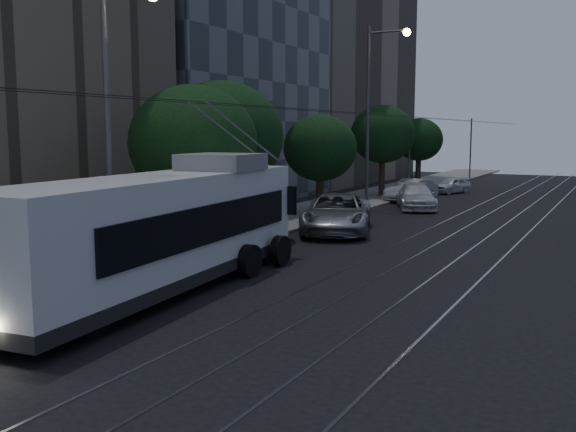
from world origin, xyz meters
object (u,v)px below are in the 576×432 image
Objects in this scene: car_white_a at (329,215)px; car_white_d at (451,185)px; car_white_b at (416,197)px; pickup_silver at (337,213)px; streetlamp_near at (117,103)px; trolleybus at (164,230)px; streetlamp_far at (375,101)px; car_white_c at (411,190)px.

car_white_d is (0.99, 20.44, -0.00)m from car_white_a.
car_white_d is (-0.61, 11.16, -0.14)m from car_white_b.
pickup_silver reaches higher than car_white_b.
car_white_b is 0.57× the size of streetlamp_near.
car_white_a is at bearing 88.79° from trolleybus.
car_white_a is 9.42m from car_white_b.
streetlamp_far reaches higher than car_white_b.
streetlamp_near is at bearing -78.22° from car_white_c.
car_white_a is 0.70× the size of car_white_b.
trolleybus is 34.43m from car_white_d.
streetlamp_near is at bearing -71.27° from car_white_d.
car_white_d is at bearing 96.11° from car_white_c.
car_white_a is 0.34× the size of streetlamp_far.
streetlamp_near is 0.84× the size of streetlamp_far.
car_white_c is at bearing 98.60° from car_white_a.
pickup_silver is 1.78× the size of car_white_a.
pickup_silver is 1.41× the size of car_white_c.
car_white_b reaches higher than car_white_d.
streetlamp_far reaches higher than car_white_c.
streetlamp_far is (-2.08, -1.86, 5.72)m from car_white_b.
car_white_b is 4.43m from car_white_c.
car_white_b is 23.44m from streetlamp_near.
pickup_silver is 10.70m from car_white_b.
streetlamp_near is at bearing -119.86° from car_white_b.
car_white_d is 0.40× the size of streetlamp_near.
trolleybus is at bearing -73.76° from car_white_c.
car_white_b is 1.43× the size of car_white_d.
car_white_a is (-1.02, 13.97, -1.20)m from trolleybus.
car_white_a is 0.79× the size of car_white_c.
car_white_c is (-1.03, 14.81, -0.14)m from pickup_silver.
streetlamp_near reaches higher than car_white_d.
pickup_silver is 13.14m from streetlamp_near.
car_white_a is at bearing -70.52° from car_white_d.
car_white_c is (-1.02, 27.39, -1.07)m from trolleybus.
pickup_silver reaches higher than car_white_d.
trolleybus is 12.61m from pickup_silver.
car_white_d is at bearing 83.58° from streetlamp_far.
car_white_d is at bearing 70.89° from pickup_silver.
streetlamp_far is (-1.46, -13.01, 5.86)m from car_white_d.
pickup_silver is 0.71× the size of streetlamp_near.
car_white_c reaches higher than car_white_b.
trolleybus is 14.06m from car_white_a.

